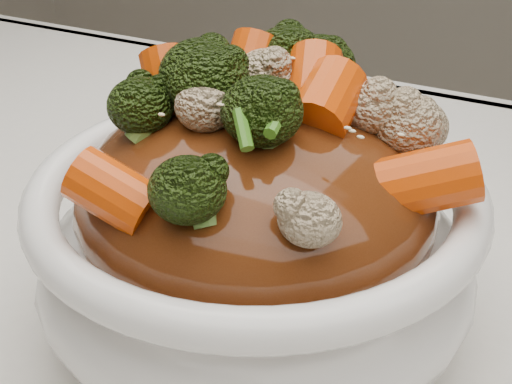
% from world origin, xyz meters
% --- Properties ---
extents(bowl, '(0.26, 0.26, 0.09)m').
position_xyz_m(bowl, '(-0.06, 0.04, 0.79)').
color(bowl, white).
rests_on(bowl, tablecloth).
extents(sauce_base, '(0.21, 0.21, 0.10)m').
position_xyz_m(sauce_base, '(-0.06, 0.04, 0.82)').
color(sauce_base, '#4D220D').
rests_on(sauce_base, bowl).
extents(carrots, '(0.21, 0.21, 0.05)m').
position_xyz_m(carrots, '(-0.06, 0.04, 0.89)').
color(carrots, '#CF4306').
rests_on(carrots, sauce_base).
extents(broccoli, '(0.21, 0.21, 0.05)m').
position_xyz_m(broccoli, '(-0.06, 0.04, 0.89)').
color(broccoli, black).
rests_on(broccoli, sauce_base).
extents(cauliflower, '(0.21, 0.21, 0.04)m').
position_xyz_m(cauliflower, '(-0.06, 0.04, 0.88)').
color(cauliflower, tan).
rests_on(cauliflower, sauce_base).
extents(scallions, '(0.16, 0.16, 0.02)m').
position_xyz_m(scallions, '(-0.06, 0.04, 0.89)').
color(scallions, '#39761B').
rests_on(scallions, sauce_base).
extents(sesame_seeds, '(0.19, 0.19, 0.01)m').
position_xyz_m(sesame_seeds, '(-0.06, 0.04, 0.89)').
color(sesame_seeds, beige).
rests_on(sesame_seeds, sauce_base).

